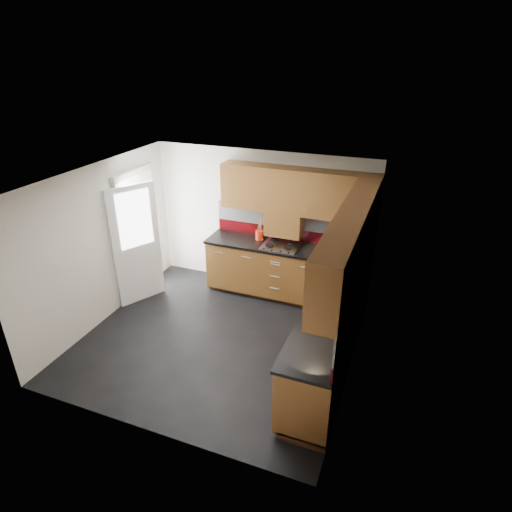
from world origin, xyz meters
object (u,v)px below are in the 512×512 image
at_px(utensil_pot, 259,234).
at_px(toaster, 359,249).
at_px(food_processor, 339,278).
at_px(gas_hob, 281,245).

bearing_deg(utensil_pot, toaster, 0.93).
relative_size(utensil_pot, food_processor, 1.50).
bearing_deg(toaster, gas_hob, -172.64).
bearing_deg(gas_hob, utensil_pot, 162.56).
distance_m(gas_hob, food_processor, 1.51).
relative_size(toaster, food_processor, 0.94).
relative_size(gas_hob, food_processor, 1.91).
xyz_separation_m(gas_hob, utensil_pot, (-0.42, 0.13, 0.09)).
bearing_deg(utensil_pot, food_processor, -35.53).
distance_m(gas_hob, toaster, 1.24).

